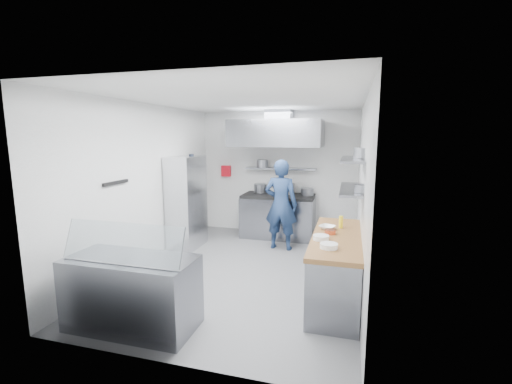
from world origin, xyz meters
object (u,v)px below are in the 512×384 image
(gas_range, at_px, (278,217))
(display_case, at_px, (132,293))
(wire_rack, at_px, (187,202))
(chef, at_px, (281,205))

(gas_range, relative_size, display_case, 1.07)
(gas_range, height_order, wire_rack, wire_rack)
(chef, distance_m, display_case, 3.51)
(chef, relative_size, display_case, 1.20)
(chef, distance_m, wire_rack, 1.89)
(gas_range, distance_m, chef, 0.95)
(gas_range, relative_size, chef, 0.89)
(gas_range, xyz_separation_m, chef, (0.22, -0.81, 0.45))
(wire_rack, bearing_deg, gas_range, 36.42)
(gas_range, bearing_deg, wire_rack, -143.58)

